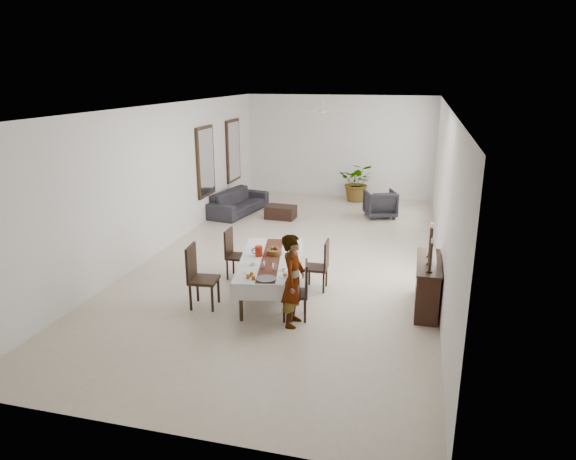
{
  "coord_description": "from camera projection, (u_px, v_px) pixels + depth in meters",
  "views": [
    {
      "loc": [
        2.49,
        -10.3,
        3.82
      ],
      "look_at": [
        0.24,
        -1.5,
        1.05
      ],
      "focal_mm": 32.0,
      "sensor_mm": 36.0,
      "label": 1
    }
  ],
  "objects": [
    {
      "name": "sideboard_body",
      "position": [
        427.0,
        286.0,
        8.6
      ],
      "size": [
        0.36,
        1.37,
        0.82
      ],
      "primitive_type": "cube",
      "color": "black",
      "rests_on": "floor"
    },
    {
      "name": "wall_back",
      "position": [
        339.0,
        147.0,
        16.34
      ],
      "size": [
        6.0,
        0.02,
        3.2
      ],
      "primitive_type": "cube",
      "color": "white",
      "rests_on": "floor"
    },
    {
      "name": "candlestick_far_candle",
      "position": [
        432.0,
        225.0,
        8.52
      ],
      "size": [
        0.03,
        0.03,
        0.07
      ],
      "primitive_type": "cylinder",
      "color": "white",
      "rests_on": "candlestick_far_shaft"
    },
    {
      "name": "tablecloth_top",
      "position": [
        271.0,
        259.0,
        9.06
      ],
      "size": [
        1.52,
        2.51,
        0.01
      ],
      "primitive_type": "cube",
      "rotation": [
        0.0,
        0.0,
        0.2
      ],
      "color": "silver",
      "rests_on": "dining_table_top"
    },
    {
      "name": "table_leg_fl",
      "position": [
        241.0,
        303.0,
        8.19
      ],
      "size": [
        0.08,
        0.08,
        0.64
      ],
      "primitive_type": "cylinder",
      "rotation": [
        0.0,
        0.0,
        0.2
      ],
      "color": "black",
      "rests_on": "floor"
    },
    {
      "name": "chair_right_near_seat",
      "position": [
        295.0,
        294.0,
        8.26
      ],
      "size": [
        0.49,
        0.49,
        0.05
      ],
      "primitive_type": "cube",
      "rotation": [
        0.0,
        0.0,
        1.8
      ],
      "color": "black",
      "rests_on": "chair_right_near_leg_fl"
    },
    {
      "name": "chair_left_far_seat",
      "position": [
        238.0,
        257.0,
        9.92
      ],
      "size": [
        0.41,
        0.41,
        0.05
      ],
      "primitive_type": "cube",
      "rotation": [
        0.0,
        0.0,
        -1.57
      ],
      "color": "black",
      "rests_on": "chair_left_far_leg_fl"
    },
    {
      "name": "chair_right_near_leg_fr",
      "position": [
        305.0,
        302.0,
        8.48
      ],
      "size": [
        0.05,
        0.05,
        0.4
      ],
      "primitive_type": "cylinder",
      "rotation": [
        0.0,
        0.0,
        0.23
      ],
      "color": "black",
      "rests_on": "floor"
    },
    {
      "name": "chair_left_near_leg_bl",
      "position": [
        218.0,
        290.0,
        8.89
      ],
      "size": [
        0.05,
        0.05,
        0.45
      ],
      "primitive_type": "cylinder",
      "rotation": [
        0.0,
        0.0,
        0.1
      ],
      "color": "black",
      "rests_on": "floor"
    },
    {
      "name": "candlestick_far_base",
      "position": [
        429.0,
        256.0,
        8.68
      ],
      "size": [
        0.09,
        0.09,
        0.03
      ],
      "primitive_type": "cylinder",
      "color": "black",
      "rests_on": "sideboard_top"
    },
    {
      "name": "wine_glass_mid",
      "position": [
        263.0,
        265.0,
        8.56
      ],
      "size": [
        0.06,
        0.06,
        0.15
      ],
      "primitive_type": "cylinder",
      "color": "white",
      "rests_on": "tablecloth_top"
    },
    {
      "name": "floor",
      "position": [
        294.0,
        256.0,
        11.24
      ],
      "size": [
        6.0,
        12.0,
        0.0
      ],
      "primitive_type": "cube",
      "color": "beige",
      "rests_on": "ground"
    },
    {
      "name": "chair_right_near_back",
      "position": [
        306.0,
        278.0,
        8.17
      ],
      "size": [
        0.13,
        0.41,
        0.52
      ],
      "primitive_type": "cube",
      "rotation": [
        0.0,
        0.0,
        1.8
      ],
      "color": "black",
      "rests_on": "chair_right_near_seat"
    },
    {
      "name": "tablecloth_drape_near",
      "position": [
        265.0,
        293.0,
        7.98
      ],
      "size": [
        1.05,
        0.22,
        0.27
      ],
      "primitive_type": "cube",
      "rotation": [
        0.0,
        0.0,
        0.2
      ],
      "color": "silver",
      "rests_on": "dining_table_top"
    },
    {
      "name": "candlestick_near_candle",
      "position": [
        432.0,
        241.0,
        7.86
      ],
      "size": [
        0.03,
        0.03,
        0.07
      ],
      "primitive_type": "cylinder",
      "color": "white",
      "rests_on": "candlestick_near_shaft"
    },
    {
      "name": "ceiling",
      "position": [
        295.0,
        106.0,
        10.31
      ],
      "size": [
        6.0,
        12.0,
        0.02
      ],
      "primitive_type": "cube",
      "color": "white",
      "rests_on": "wall_back"
    },
    {
      "name": "fan_blade_e",
      "position": [
        336.0,
        111.0,
        13.1
      ],
      "size": [
        0.55,
        0.1,
        0.01
      ],
      "primitive_type": "cube",
      "color": "silver",
      "rests_on": "fan_hub"
    },
    {
      "name": "tablecloth_drape_right",
      "position": [
        301.0,
        267.0,
        9.07
      ],
      "size": [
        0.48,
        2.3,
        0.27
      ],
      "primitive_type": "cube",
      "rotation": [
        0.0,
        0.0,
        0.2
      ],
      "color": "silver",
      "rests_on": "dining_table_top"
    },
    {
      "name": "mirror_glass_far",
      "position": [
        234.0,
        151.0,
        15.46
      ],
      "size": [
        0.01,
        0.9,
        1.7
      ],
      "primitive_type": "cube",
      "color": "white",
      "rests_on": "mirror_frame_far"
    },
    {
      "name": "mirror_frame_far",
      "position": [
        233.0,
        151.0,
        15.46
      ],
      "size": [
        0.06,
        1.05,
        1.85
      ],
      "primitive_type": "cube",
      "color": "black",
      "rests_on": "wall_left"
    },
    {
      "name": "candlestick_mid_candle",
      "position": [
        433.0,
        226.0,
        8.16
      ],
      "size": [
        0.03,
        0.03,
        0.07
      ],
      "primitive_type": "cylinder",
      "color": "beige",
      "rests_on": "candlestick_mid_shaft"
    },
    {
      "name": "pitcher_handle",
      "position": [
        255.0,
        251.0,
        9.17
      ],
      "size": [
        0.11,
        0.04,
        0.11
      ],
      "primitive_type": "torus",
      "rotation": [
        1.57,
        0.0,
        0.2
      ],
      "color": "maroon",
      "rests_on": "red_pitcher"
    },
    {
      "name": "chair_left_near_leg_fr",
      "position": [
        191.0,
        298.0,
        8.59
      ],
      "size": [
        0.05,
        0.05,
        0.45
      ],
      "primitive_type": "cylinder",
      "rotation": [
        0.0,
        0.0,
        0.1
      ],
      "color": "black",
      "rests_on": "floor"
    },
    {
      "name": "chair_left_far_back",
      "position": [
        229.0,
        242.0,
        9.89
      ],
      "size": [
        0.04,
        0.41,
        0.52
      ],
      "primitive_type": "cube",
      "rotation": [
        0.0,
        0.0,
        -1.57
      ],
      "color": "black",
      "rests_on": "chair_left_far_seat"
    },
    {
      "name": "chair_right_far_leg_br",
      "position": [
        309.0,
        275.0,
        9.64
      ],
      "size": [
        0.04,
        0.04,
        0.39
      ],
      "primitive_type": "cylinder",
      "rotation": [
        0.0,
        0.0,
        0.02
      ],
      "color": "black",
      "rests_on": "floor"
    },
    {
      "name": "tablecloth_drape_far",
      "position": [
        276.0,
        245.0,
        10.21
      ],
      "size": [
        1.05,
        0.22,
        0.27
      ],
      "primitive_type": "cube",
      "rotation": [
        0.0,
        0.0,
        0.2
      ],
      "color": "silver",
      "rests_on": "dining_table_top"
    },
    {
      "name": "table_leg_bl",
      "position": [
        255.0,
        258.0,
        10.17
      ],
      "size": [
        0.08,
        0.08,
        0.64
      ],
      "primitive_type": "cylinder",
      "rotation": [
        0.0,
        0.0,
        0.2
      ],
      "color": "black",
      "rests_on": "floor"
    },
    {
      "name": "sofa",
      "position": [
        238.0,
        202.0,
        14.63
      ],
      "size": [
        1.23,
        2.32,
        0.64
      ],
      "primitive_type": "imported",
      "rotation": [
        0.0,
        0.0,
        1.4
      ],
      "color": "#29262B",
      "rests_on": "floor"
    },
    {
      "name": "chair_left_far_leg_fr",
      "position": [
        227.0,
        270.0,
        9.88
      ],
      "size": [
        0.04,
        0.04,
        0.41
      ],
      "primitive_type": "cylinder",
      "rotation": [
        0.0,
        0.0,
        -0.0
      ],
      "color": "black",
      "rests_on": "floor"
    },
    {
      "name": "chair_right_near_leg_bl",
      "position": [
        284.0,
        311.0,
        8.17
      ],
      "size": [
        0.05,
        0.05,
        0.4
      ],
      "primitive_type": "cylinder",
      "rotation": [
        0.0,
        0.0,
        0.23
      ],
      "color": "black",
      "rests_on": "floor"
    },
    {
      "name": "armchair",
      "position": [
        380.0,
        204.0,
        14.19
      ],
      "size": [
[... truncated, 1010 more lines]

